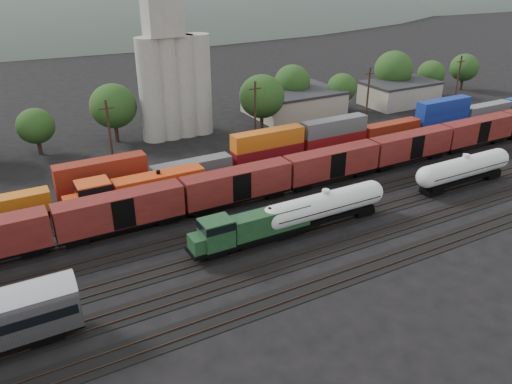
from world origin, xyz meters
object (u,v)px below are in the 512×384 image
orange_locomotive (134,192)px  grain_silo (174,75)px  green_locomotive (248,228)px  tank_car_a (325,206)px

orange_locomotive → grain_silo: grain_silo is taller
grain_silo → green_locomotive: bearing=-99.7°
green_locomotive → grain_silo: (6.98, 41.00, 8.81)m
green_locomotive → grain_silo: bearing=80.3°
orange_locomotive → grain_silo: (15.66, 26.00, 8.43)m
green_locomotive → tank_car_a: 10.56m
tank_car_a → grain_silo: size_ratio=0.60×
orange_locomotive → green_locomotive: bearing=-59.9°
orange_locomotive → grain_silo: size_ratio=0.69×
green_locomotive → orange_locomotive: bearing=120.1°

